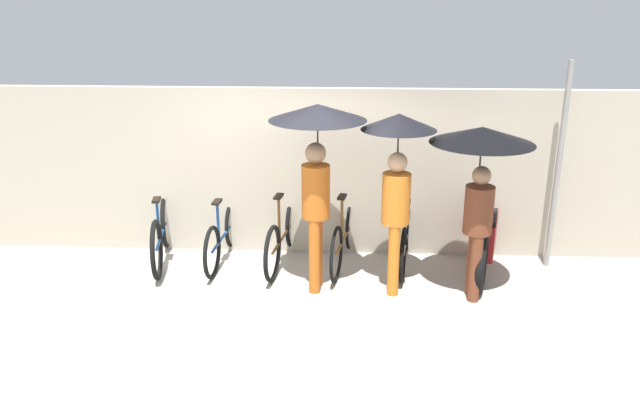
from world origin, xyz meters
The scene contains 12 objects.
ground_plane centered at (0.00, 0.00, 0.00)m, with size 30.00×30.00×0.00m, color #9E998E.
back_wall centered at (0.00, 1.96, 1.10)m, with size 12.12×0.12×2.19m.
parked_bicycle_0 centered at (-1.57, 1.51, 0.38)m, with size 0.48×1.73×1.02m.
parked_bicycle_1 centered at (-0.78, 1.56, 0.35)m, with size 0.44×1.65×1.00m.
parked_bicycle_2 centered at (0.00, 1.56, 0.37)m, with size 0.44×1.79×1.03m.
parked_bicycle_3 centered at (0.78, 1.56, 0.37)m, with size 0.47×1.73×1.00m.
parked_bicycle_4 centered at (1.57, 1.57, 0.36)m, with size 0.44×1.63×1.05m.
pedestrian_leading centered at (0.47, 0.90, 1.74)m, with size 1.10×1.10×2.17m.
pedestrian_center centered at (1.37, 0.88, 1.54)m, with size 0.84×0.84×2.07m.
pedestrian_trailing centered at (2.26, 0.79, 1.60)m, with size 1.14×1.14×1.96m.
motorcycle centered at (2.56, 1.52, 0.40)m, with size 0.80×2.06×0.92m.
awning_pole centered at (3.38, 1.61, 1.29)m, with size 0.07×0.07×2.59m.
Camera 1 is at (0.84, -5.83, 3.34)m, focal length 35.00 mm.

